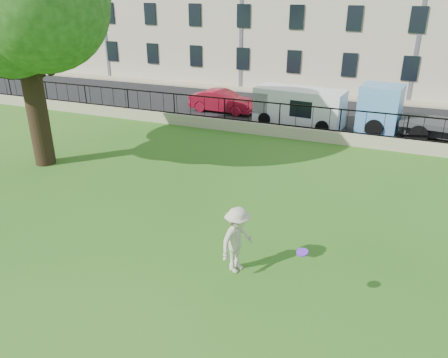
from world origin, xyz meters
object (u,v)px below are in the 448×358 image
at_px(man, 237,240).
at_px(blue_truck, 420,114).
at_px(frisbee, 302,252).
at_px(white_van, 299,107).
at_px(red_sedan, 223,101).

height_order(man, blue_truck, blue_truck).
distance_m(frisbee, blue_truck, 15.34).
bearing_deg(frisbee, white_van, 103.33).
relative_size(man, blue_truck, 0.32).
relative_size(red_sedan, white_van, 0.85).
xyz_separation_m(man, red_sedan, (-6.63, 15.12, -0.25)).
bearing_deg(frisbee, red_sedan, 117.97).
relative_size(frisbee, red_sedan, 0.07).
bearing_deg(man, white_van, 23.63).
bearing_deg(blue_truck, frisbee, -92.67).
relative_size(man, frisbee, 6.85).
bearing_deg(blue_truck, white_van, -172.09).
xyz_separation_m(man, blue_truck, (4.39, 14.24, 0.30)).
xyz_separation_m(frisbee, white_van, (-3.56, 15.01, -0.53)).
relative_size(white_van, blue_truck, 0.82).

